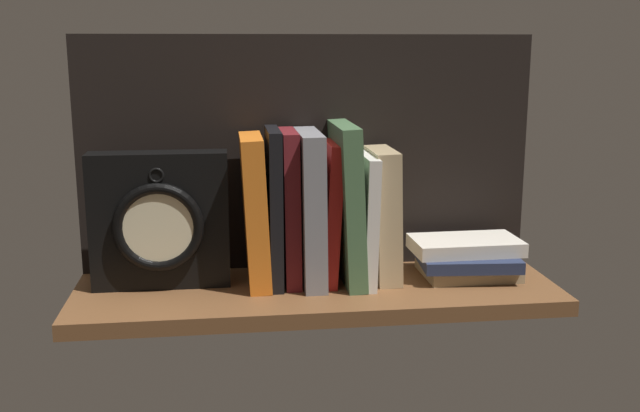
{
  "coord_description": "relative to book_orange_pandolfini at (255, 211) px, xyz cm",
  "views": [
    {
      "loc": [
        -14.23,
        -113.94,
        38.54
      ],
      "look_at": [
        0.9,
        2.92,
        12.65
      ],
      "focal_mm": 41.53,
      "sensor_mm": 36.0,
      "label": 1
    }
  ],
  "objects": [
    {
      "name": "ground_plane",
      "position": [
        9.69,
        -2.92,
        -13.4
      ],
      "size": [
        77.95,
        25.12,
        2.5
      ],
      "primitive_type": "cube",
      "color": "brown"
    },
    {
      "name": "back_panel",
      "position": [
        9.69,
        9.04,
        7.91
      ],
      "size": [
        77.95,
        1.2,
        40.12
      ],
      "primitive_type": "cube",
      "color": "black",
      "rests_on": "ground_plane"
    },
    {
      "name": "book_orange_pandolfini",
      "position": [
        0.0,
        0.0,
        0.0
      ],
      "size": [
        4.49,
        14.02,
        24.42
      ],
      "primitive_type": "cube",
      "rotation": [
        0.0,
        -0.04,
        0.0
      ],
      "color": "orange",
      "rests_on": "ground_plane"
    },
    {
      "name": "book_black_skeptic",
      "position": [
        3.06,
        0.0,
        0.53
      ],
      "size": [
        2.05,
        13.07,
        25.36
      ],
      "primitive_type": "cube",
      "rotation": [
        0.0,
        0.0,
        0.0
      ],
      "color": "black",
      "rests_on": "ground_plane"
    },
    {
      "name": "book_maroon_dawkins",
      "position": [
        5.64,
        0.0,
        0.39
      ],
      "size": [
        2.78,
        12.01,
        25.1
      ],
      "primitive_type": "cube",
      "rotation": [
        0.0,
        -0.01,
        0.0
      ],
      "color": "maroon",
      "rests_on": "ground_plane"
    },
    {
      "name": "book_gray_chess",
      "position": [
        8.96,
        0.0,
        0.27
      ],
      "size": [
        3.9,
        15.88,
        24.88
      ],
      "primitive_type": "cube",
      "rotation": [
        0.0,
        -0.01,
        0.0
      ],
      "color": "gray",
      "rests_on": "ground_plane"
    },
    {
      "name": "book_red_requiem",
      "position": [
        12.14,
        0.0,
        -0.62
      ],
      "size": [
        3.39,
        12.08,
        23.15
      ],
      "primitive_type": "cube",
      "rotation": [
        0.0,
        0.05,
        0.0
      ],
      "color": "red",
      "rests_on": "ground_plane"
    },
    {
      "name": "book_green_romantic",
      "position": [
        15.08,
        0.0,
        0.84
      ],
      "size": [
        4.35,
        16.87,
        26.11
      ],
      "primitive_type": "cube",
      "rotation": [
        0.0,
        -0.05,
        0.0
      ],
      "color": "#476B44",
      "rests_on": "ground_plane"
    },
    {
      "name": "book_white_catcher",
      "position": [
        17.89,
        0.0,
        -1.57
      ],
      "size": [
        2.41,
        16.43,
        21.2
      ],
      "primitive_type": "cube",
      "rotation": [
        0.0,
        0.02,
        0.0
      ],
      "color": "silver",
      "rests_on": "ground_plane"
    },
    {
      "name": "book_tan_shortstories",
      "position": [
        21.09,
        0.0,
        -1.26
      ],
      "size": [
        4.57,
        12.14,
        21.88
      ],
      "primitive_type": "cube",
      "rotation": [
        0.0,
        -0.03,
        0.0
      ],
      "color": "tan",
      "rests_on": "ground_plane"
    },
    {
      "name": "framed_clock",
      "position": [
        -15.19,
        0.14,
        -1.25
      ],
      "size": [
        21.9,
        6.64,
        21.9
      ],
      "color": "black",
      "rests_on": "ground_plane"
    },
    {
      "name": "book_stack_side",
      "position": [
        35.58,
        -0.6,
        -8.94
      ],
      "size": [
        18.18,
        14.64,
        6.44
      ],
      "color": "#9E8966",
      "rests_on": "ground_plane"
    }
  ]
}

